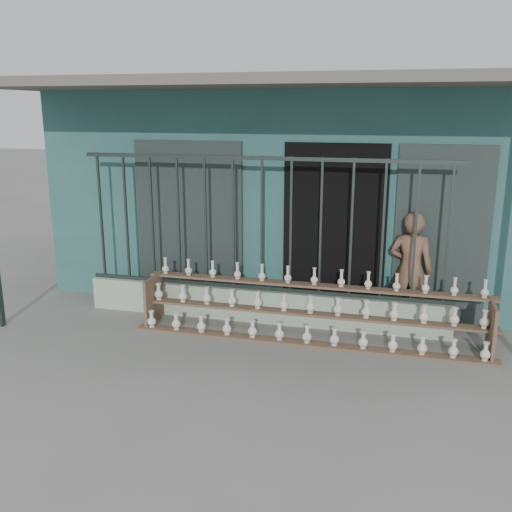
# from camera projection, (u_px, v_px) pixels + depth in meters

# --- Properties ---
(ground) EXTENTS (60.00, 60.00, 0.00)m
(ground) POSITION_uv_depth(u_px,v_px,m) (234.00, 360.00, 6.63)
(ground) COLOR slate
(workshop_building) EXTENTS (7.40, 6.60, 3.21)m
(workshop_building) POSITION_uv_depth(u_px,v_px,m) (302.00, 178.00, 10.19)
(workshop_building) COLOR #2B5B59
(workshop_building) RESTS_ON ground
(parapet_wall) EXTENTS (5.00, 0.20, 0.45)m
(parapet_wall) POSITION_uv_depth(u_px,v_px,m) (261.00, 305.00, 7.79)
(parapet_wall) COLOR #A8BFA4
(parapet_wall) RESTS_ON ground
(security_fence) EXTENTS (5.00, 0.04, 1.80)m
(security_fence) POSITION_uv_depth(u_px,v_px,m) (262.00, 225.00, 7.51)
(security_fence) COLOR #283330
(security_fence) RESTS_ON parapet_wall
(shelf_rack) EXTENTS (4.50, 0.68, 0.85)m
(shelf_rack) POSITION_uv_depth(u_px,v_px,m) (310.00, 311.00, 7.19)
(shelf_rack) COLOR brown
(shelf_rack) RESTS_ON ground
(elderly_woman) EXTENTS (0.63, 0.47, 1.57)m
(elderly_woman) POSITION_uv_depth(u_px,v_px,m) (410.00, 270.00, 7.46)
(elderly_woman) COLOR brown
(elderly_woman) RESTS_ON ground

